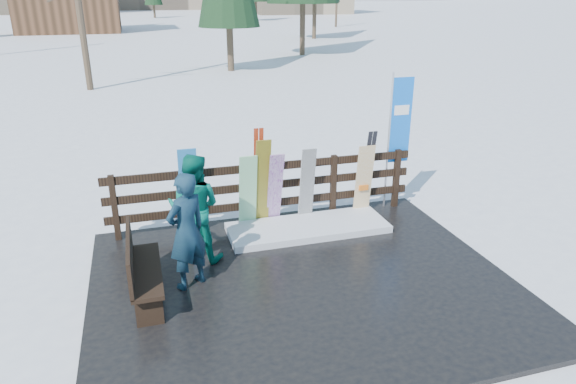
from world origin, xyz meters
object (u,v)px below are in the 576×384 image
object	(u,v)px
snowboard_3	(275,189)
snowboard_5	(364,181)
snowboard_4	(307,185)
snowboard_0	(189,193)
person_back	(194,208)
snowboard_1	(248,192)
snowboard_2	(262,184)
rental_flag	(398,126)
person_front	(187,231)
bench	(140,267)

from	to	relation	value
snowboard_3	snowboard_5	xyz separation A→B (m)	(1.70, 0.00, -0.01)
snowboard_3	snowboard_4	bearing A→B (deg)	0.00
snowboard_0	person_back	size ratio (longest dim) A/B	0.93
snowboard_0	snowboard_5	bearing A→B (deg)	0.00
snowboard_1	snowboard_2	size ratio (longest dim) A/B	0.84
snowboard_1	snowboard_4	size ratio (longest dim) A/B	0.99
snowboard_5	rental_flag	size ratio (longest dim) A/B	0.53
snowboard_0	snowboard_5	distance (m)	3.19
rental_flag	snowboard_3	bearing A→B (deg)	-173.73
snowboard_0	snowboard_1	bearing A→B (deg)	0.00
snowboard_0	rental_flag	bearing A→B (deg)	3.91
snowboard_0	snowboard_2	xyz separation A→B (m)	(1.26, 0.00, 0.03)
snowboard_3	person_front	size ratio (longest dim) A/B	0.84
person_back	snowboard_0	bearing A→B (deg)	-66.75
bench	rental_flag	bearing A→B (deg)	23.50
snowboard_4	snowboard_2	bearing A→B (deg)	-180.00
snowboard_3	snowboard_2	bearing A→B (deg)	-180.00
rental_flag	bench	bearing A→B (deg)	-156.50
snowboard_3	rental_flag	distance (m)	2.63
snowboard_4	snowboard_5	world-z (taller)	snowboard_4
snowboard_4	person_front	xyz separation A→B (m)	(-2.29, -1.61, 0.15)
snowboard_3	bench	bearing A→B (deg)	-142.29
snowboard_3	person_back	bearing A→B (deg)	-151.13
snowboard_3	person_front	world-z (taller)	person_front
rental_flag	person_back	world-z (taller)	rental_flag
snowboard_0	snowboard_4	distance (m)	2.09
person_front	person_back	world-z (taller)	person_back
snowboard_4	person_back	size ratio (longest dim) A/B	0.83
snowboard_2	snowboard_4	distance (m)	0.83
bench	person_back	size ratio (longest dim) A/B	0.87
snowboard_3	person_front	bearing A→B (deg)	-136.49
snowboard_1	snowboard_3	xyz separation A→B (m)	(0.49, 0.00, 0.00)
snowboard_0	snowboard_1	world-z (taller)	snowboard_0
snowboard_4	rental_flag	world-z (taller)	rental_flag
snowboard_0	bench	bearing A→B (deg)	-115.50
snowboard_4	rental_flag	size ratio (longest dim) A/B	0.55
snowboard_0	snowboard_4	bearing A→B (deg)	0.00
snowboard_1	person_front	xyz separation A→B (m)	(-1.21, -1.61, 0.16)
snowboard_2	person_back	distance (m)	1.52
bench	person_front	world-z (taller)	person_front
snowboard_3	rental_flag	size ratio (longest dim) A/B	0.55
snowboard_1	snowboard_4	xyz separation A→B (m)	(1.08, 0.00, 0.01)
snowboard_1	snowboard_3	size ratio (longest dim) A/B	0.98
snowboard_1	snowboard_4	distance (m)	1.08
snowboard_1	snowboard_2	world-z (taller)	snowboard_2
bench	snowboard_0	size ratio (longest dim) A/B	0.94
snowboard_2	snowboard_3	xyz separation A→B (m)	(0.23, 0.00, -0.13)
bench	person_back	distance (m)	1.36
rental_flag	snowboard_4	bearing A→B (deg)	-171.76
snowboard_1	rental_flag	bearing A→B (deg)	5.24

